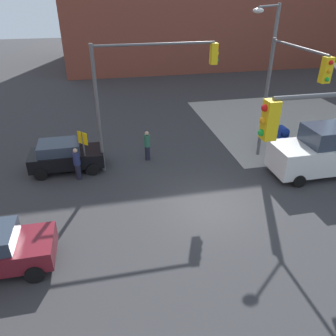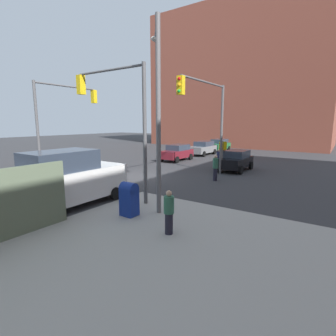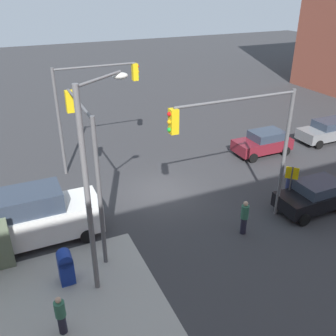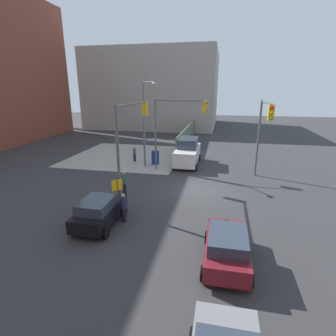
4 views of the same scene
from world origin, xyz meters
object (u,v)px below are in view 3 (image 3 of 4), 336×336
mailbox_blue (66,266)px  van_white_delivery (37,217)px  coupe_black (314,196)px  traffic_signal_ne_corner (86,148)px  traffic_signal_nw_corner (245,136)px  pedestrian_waiting (289,187)px  traffic_signal_se_corner (90,98)px  pedestrian_walking_north (244,217)px  street_lamp_corner (93,177)px  pedestrian_crossing (61,315)px  hatchback_gray (327,130)px  coupe_maroon (263,142)px

mailbox_blue → van_white_delivery: (0.62, -3.20, 0.52)m
coupe_black → van_white_delivery: van_white_delivery is taller
traffic_signal_ne_corner → mailbox_blue: 4.76m
traffic_signal_nw_corner → pedestrian_waiting: size_ratio=3.75×
traffic_signal_se_corner → pedestrian_walking_north: (-4.55, 9.70, -3.70)m
street_lamp_corner → pedestrian_waiting: 11.50m
pedestrian_waiting → pedestrian_crossing: bearing=-15.2°
mailbox_blue → pedestrian_crossing: pedestrian_crossing is taller
pedestrian_waiting → pedestrian_walking_north: 4.05m
mailbox_blue → coupe_black: (-12.65, -0.02, 0.08)m
traffic_signal_se_corner → mailbox_blue: traffic_signal_se_corner is taller
mailbox_blue → traffic_signal_nw_corner: bearing=-176.6°
street_lamp_corner → van_white_delivery: bearing=-63.2°
pedestrian_walking_north → traffic_signal_ne_corner: bearing=143.4°
pedestrian_waiting → hatchback_gray: bearing=-177.2°
street_lamp_corner → pedestrian_waiting: size_ratio=4.62×
pedestrian_waiting → traffic_signal_se_corner: bearing=-76.0°
traffic_signal_se_corner → hatchback_gray: traffic_signal_se_corner is taller
hatchback_gray → pedestrian_crossing: 22.97m
pedestrian_crossing → mailbox_blue: bearing=116.9°
traffic_signal_ne_corner → van_white_delivery: (2.32, -0.93, -3.30)m
street_lamp_corner → van_white_delivery: street_lamp_corner is taller
street_lamp_corner → mailbox_blue: (1.29, -0.57, -3.94)m
traffic_signal_nw_corner → traffic_signal_ne_corner: bearing=-15.0°
traffic_signal_nw_corner → coupe_black: bearing=173.7°
hatchback_gray → pedestrian_walking_north: bearing=30.0°
pedestrian_crossing → pedestrian_walking_north: bearing=54.9°
traffic_signal_ne_corner → pedestrian_walking_north: 7.86m
mailbox_blue → hatchback_gray: 21.55m
traffic_signal_se_corner → hatchback_gray: bearing=171.1°
street_lamp_corner → pedestrian_waiting: (-10.71, -1.77, -3.80)m
street_lamp_corner → coupe_maroon: (-13.40, -7.50, -3.86)m
traffic_signal_nw_corner → van_white_delivery: bearing=-16.8°
traffic_signal_ne_corner → coupe_black: traffic_signal_ne_corner is taller
hatchback_gray → pedestrian_walking_north: (12.22, 7.07, 0.07)m
van_white_delivery → coupe_maroon: bearing=-166.3°
hatchback_gray → van_white_delivery: size_ratio=0.79×
traffic_signal_nw_corner → van_white_delivery: 9.92m
traffic_signal_ne_corner → mailbox_blue: bearing=53.2°
hatchback_gray → street_lamp_corner: bearing=21.2°
coupe_black → mailbox_blue: bearing=0.1°
traffic_signal_nw_corner → pedestrian_walking_north: (0.10, 0.70, -3.76)m
coupe_maroon → pedestrian_walking_north: size_ratio=2.27×
traffic_signal_ne_corner → street_lamp_corner: size_ratio=0.81×
hatchback_gray → coupe_maroon: 5.74m
coupe_black → pedestrian_crossing: coupe_black is taller
van_white_delivery → pedestrian_walking_north: size_ratio=3.08×
van_white_delivery → pedestrian_crossing: van_white_delivery is taller
traffic_signal_se_corner → pedestrian_walking_north: size_ratio=3.71×
coupe_maroon → pedestrian_crossing: coupe_maroon is taller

